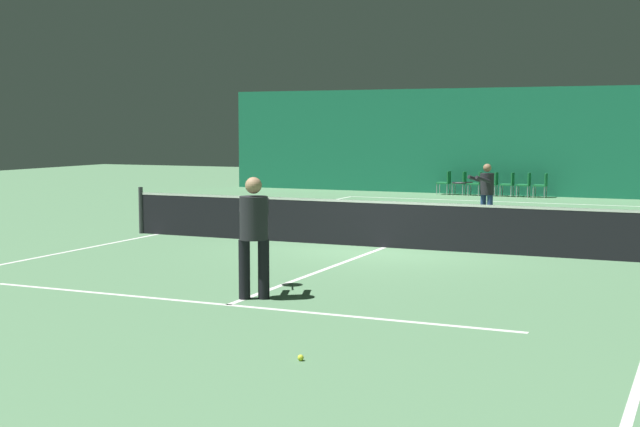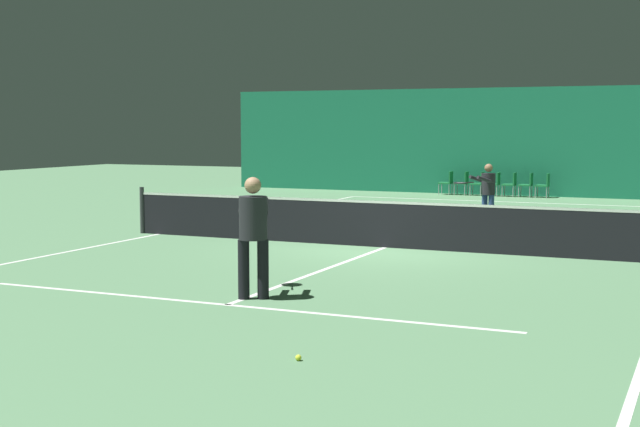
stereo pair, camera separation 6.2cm
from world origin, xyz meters
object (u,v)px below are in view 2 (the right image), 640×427
object	(u,v)px
player_near	(253,228)
courtside_chair_4	(511,183)
courtside_chair_5	(528,183)
courtside_chair_1	(463,182)
courtside_chair_3	(495,182)
player_far	(487,189)
courtside_chair_6	(544,184)
tennis_net	(385,223)
courtside_chair_0	(448,181)
tennis_ball	(298,358)
courtside_chair_2	(479,182)

from	to	relation	value
player_near	courtside_chair_4	world-z (taller)	player_near
courtside_chair_5	courtside_chair_1	bearing A→B (deg)	-90.00
courtside_chair_1	courtside_chair_3	bearing A→B (deg)	90.00
player_far	courtside_chair_5	distance (m)	9.08
player_far	courtside_chair_3	size ratio (longest dim) A/B	1.81
courtside_chair_5	courtside_chair_4	bearing A→B (deg)	-90.00
courtside_chair_1	courtside_chair_6	world-z (taller)	same
courtside_chair_1	player_far	bearing A→B (deg)	18.50
courtside_chair_4	courtside_chair_5	size ratio (longest dim) A/B	1.00
tennis_net	courtside_chair_0	bearing A→B (deg)	100.97
courtside_chair_4	courtside_chair_6	bearing A→B (deg)	90.00
courtside_chair_3	courtside_chair_4	world-z (taller)	same
courtside_chair_1	tennis_ball	size ratio (longest dim) A/B	12.73
courtside_chair_2	courtside_chair_3	distance (m)	0.57
courtside_chair_6	courtside_chair_1	bearing A→B (deg)	-90.00
courtside_chair_3	courtside_chair_5	distance (m)	1.15
courtside_chair_1	courtside_chair_2	size ratio (longest dim) A/B	1.00
player_far	tennis_ball	world-z (taller)	player_far
courtside_chair_5	tennis_net	bearing A→B (deg)	-0.50
courtside_chair_1	courtside_chair_5	bearing A→B (deg)	90.00
courtside_chair_0	courtside_chair_1	size ratio (longest dim) A/B	1.00
courtside_chair_2	tennis_net	bearing A→B (deg)	6.43
tennis_net	courtside_chair_0	world-z (taller)	tennis_net
courtside_chair_2	courtside_chair_6	xyz separation A→B (m)	(2.29, 0.00, 0.00)
player_far	courtside_chair_2	world-z (taller)	player_far
player_near	courtside_chair_2	world-z (taller)	player_near
player_far	courtside_chair_0	bearing A→B (deg)	-125.04
player_near	courtside_chair_0	distance (m)	20.18
player_far	tennis_ball	size ratio (longest dim) A/B	23.08
courtside_chair_3	courtside_chair_6	size ratio (longest dim) A/B	1.00
courtside_chair_3	courtside_chair_1	bearing A→B (deg)	-90.00
player_far	player_near	bearing A→B (deg)	29.33
tennis_net	courtside_chair_6	size ratio (longest dim) A/B	14.29
courtside_chair_3	courtside_chair_6	xyz separation A→B (m)	(1.72, 0.00, 0.00)
courtside_chair_1	courtside_chair_5	distance (m)	2.29
courtside_chair_1	courtside_chair_6	xyz separation A→B (m)	(2.87, 0.00, 0.00)
courtside_chair_5	courtside_chair_3	bearing A→B (deg)	-90.00
tennis_net	courtside_chair_3	xyz separation A→B (m)	(-1.02, 14.15, -0.03)
player_near	courtside_chair_6	xyz separation A→B (m)	(0.59, 19.97, -0.53)
tennis_ball	courtside_chair_1	bearing A→B (deg)	100.76
courtside_chair_1	tennis_ball	distance (m)	23.21
tennis_net	courtside_chair_5	bearing A→B (deg)	89.50
courtside_chair_3	player_far	bearing A→B (deg)	11.74
courtside_chair_0	courtside_chair_2	bearing A→B (deg)	90.00
tennis_net	courtside_chair_0	size ratio (longest dim) A/B	14.29
courtside_chair_5	tennis_ball	bearing A→B (deg)	5.12
player_near	courtside_chair_5	distance (m)	19.98
tennis_net	courtside_chair_5	distance (m)	14.15
courtside_chair_4	courtside_chair_0	bearing A→B (deg)	-90.00
courtside_chair_5	courtside_chair_2	bearing A→B (deg)	-90.00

